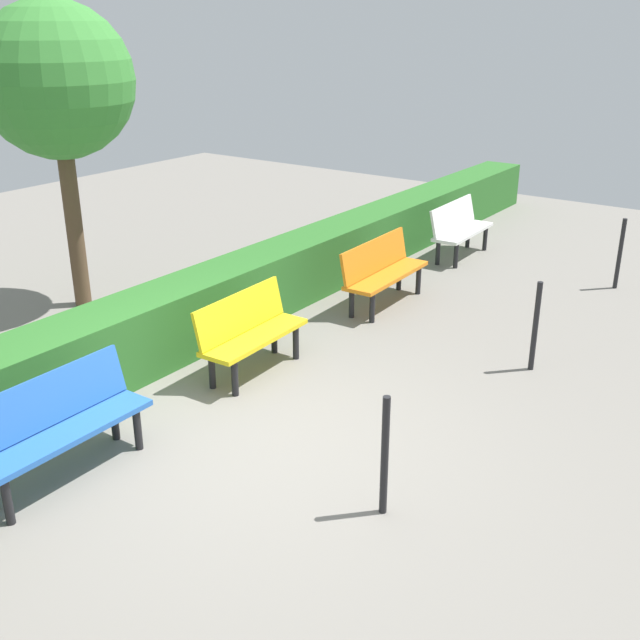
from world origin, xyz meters
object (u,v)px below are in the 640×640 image
(bench_orange, at_px, (382,269))
(bench_blue, at_px, (55,424))
(bench_white, at_px, (459,227))
(tree_near, at_px, (56,83))
(bench_yellow, at_px, (249,330))

(bench_orange, relative_size, bench_blue, 0.98)
(bench_white, xyz_separation_m, bench_orange, (2.55, 0.12, 0.00))
(bench_white, relative_size, bench_orange, 0.92)
(bench_blue, bearing_deg, tree_near, -131.50)
(tree_near, bearing_deg, bench_yellow, 84.92)
(bench_white, bearing_deg, bench_yellow, -1.07)
(bench_white, distance_m, bench_blue, 7.56)
(bench_orange, xyz_separation_m, tree_near, (2.29, -3.22, 2.34))
(bench_yellow, xyz_separation_m, tree_near, (-0.28, -3.13, 2.35))
(bench_orange, relative_size, bench_yellow, 1.14)
(bench_white, bearing_deg, bench_blue, -1.16)
(bench_white, relative_size, bench_blue, 0.91)
(bench_yellow, xyz_separation_m, bench_blue, (2.43, 0.00, 0.01))
(bench_orange, bearing_deg, bench_white, -178.79)
(bench_yellow, bearing_deg, bench_orange, 176.15)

